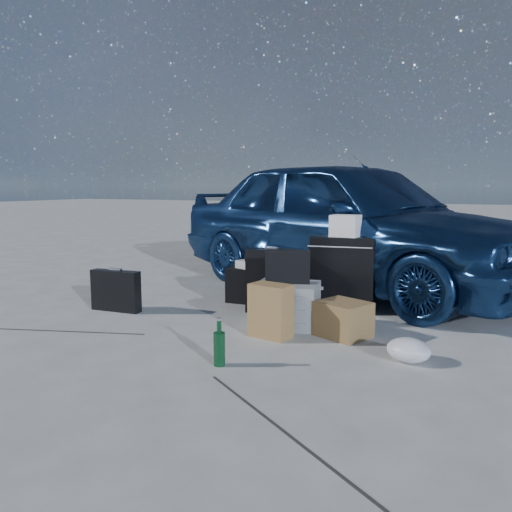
{
  "coord_description": "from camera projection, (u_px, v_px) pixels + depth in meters",
  "views": [
    {
      "loc": [
        1.67,
        -3.18,
        1.12
      ],
      "look_at": [
        -0.23,
        0.85,
        0.49
      ],
      "focal_mm": 35.0,
      "sensor_mm": 36.0,
      "label": 1
    }
  ],
  "objects": [
    {
      "name": "ground",
      "position": [
        235.0,
        338.0,
        3.71
      ],
      "size": [
        60.0,
        60.0,
        0.0
      ],
      "primitive_type": "plane",
      "color": "beige",
      "rests_on": "ground"
    },
    {
      "name": "car",
      "position": [
        347.0,
        223.0,
        5.45
      ],
      "size": [
        4.57,
        3.25,
        1.44
      ],
      "primitive_type": "imported",
      "rotation": [
        0.0,
        0.0,
        1.16
      ],
      "color": "navy",
      "rests_on": "ground"
    },
    {
      "name": "pelican_case",
      "position": [
        287.0,
        304.0,
        4.01
      ],
      "size": [
        0.54,
        0.47,
        0.35
      ],
      "primitive_type": "cube",
      "rotation": [
        0.0,
        0.0,
        0.17
      ],
      "color": "#9A9D9F",
      "rests_on": "ground"
    },
    {
      "name": "laptop_bag",
      "position": [
        288.0,
        267.0,
        3.97
      ],
      "size": [
        0.36,
        0.2,
        0.27
      ],
      "primitive_type": "cube",
      "rotation": [
        0.0,
        0.0,
        0.34
      ],
      "color": "black",
      "rests_on": "pelican_case"
    },
    {
      "name": "briefcase",
      "position": [
        116.0,
        291.0,
        4.49
      ],
      "size": [
        0.48,
        0.14,
        0.37
      ],
      "primitive_type": "cube",
      "rotation": [
        0.0,
        0.0,
        0.07
      ],
      "color": "black",
      "rests_on": "ground"
    },
    {
      "name": "suitcase_left",
      "position": [
        271.0,
        280.0,
        4.45
      ],
      "size": [
        0.46,
        0.27,
        0.57
      ],
      "primitive_type": "cube",
      "rotation": [
        0.0,
        0.0,
        0.28
      ],
      "color": "black",
      "rests_on": "ground"
    },
    {
      "name": "suitcase_right",
      "position": [
        342.0,
        274.0,
        4.47
      ],
      "size": [
        0.59,
        0.29,
        0.67
      ],
      "primitive_type": "cube",
      "rotation": [
        0.0,
        0.0,
        0.16
      ],
      "color": "black",
      "rests_on": "ground"
    },
    {
      "name": "white_carton",
      "position": [
        345.0,
        226.0,
        4.41
      ],
      "size": [
        0.25,
        0.2,
        0.19
      ],
      "primitive_type": "cube",
      "rotation": [
        0.0,
        0.0,
        -0.05
      ],
      "color": "white",
      "rests_on": "suitcase_right"
    },
    {
      "name": "duffel_bag",
      "position": [
        263.0,
        286.0,
        4.8
      ],
      "size": [
        0.69,
        0.32,
        0.34
      ],
      "primitive_type": "cube",
      "rotation": [
        0.0,
        0.0,
        0.05
      ],
      "color": "black",
      "rests_on": "ground"
    },
    {
      "name": "flat_box_white",
      "position": [
        262.0,
        265.0,
        4.76
      ],
      "size": [
        0.51,
        0.45,
        0.07
      ],
      "primitive_type": "cube",
      "rotation": [
        0.0,
        0.0,
        -0.36
      ],
      "color": "white",
      "rests_on": "duffel_bag"
    },
    {
      "name": "flat_box_black",
      "position": [
        263.0,
        258.0,
        4.74
      ],
      "size": [
        0.35,
        0.3,
        0.06
      ],
      "primitive_type": "cube",
      "rotation": [
        0.0,
        0.0,
        -0.35
      ],
      "color": "black",
      "rests_on": "flat_box_white"
    },
    {
      "name": "kraft_bag",
      "position": [
        271.0,
        311.0,
        3.7
      ],
      "size": [
        0.33,
        0.23,
        0.4
      ],
      "primitive_type": "cube",
      "rotation": [
        0.0,
        0.0,
        -0.19
      ],
      "color": "olive",
      "rests_on": "ground"
    },
    {
      "name": "cardboard_box",
      "position": [
        343.0,
        319.0,
        3.73
      ],
      "size": [
        0.44,
        0.42,
        0.26
      ],
      "primitive_type": "cube",
      "rotation": [
        0.0,
        0.0,
        -0.41
      ],
      "color": "olive",
      "rests_on": "ground"
    },
    {
      "name": "plastic_bag",
      "position": [
        409.0,
        350.0,
        3.2
      ],
      "size": [
        0.33,
        0.3,
        0.16
      ],
      "primitive_type": "ellipsoid",
      "rotation": [
        0.0,
        0.0,
        -0.23
      ],
      "color": "silver",
      "rests_on": "ground"
    },
    {
      "name": "green_bottle",
      "position": [
        219.0,
        343.0,
        3.12
      ],
      "size": [
        0.09,
        0.09,
        0.29
      ],
      "primitive_type": "cylinder",
      "rotation": [
        0.0,
        0.0,
        -0.28
      ],
      "color": "#0B3418",
      "rests_on": "ground"
    }
  ]
}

